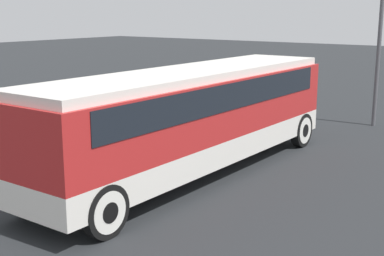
# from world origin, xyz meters

# --- Properties ---
(ground_plane) EXTENTS (120.00, 120.00, 0.00)m
(ground_plane) POSITION_xyz_m (0.00, 0.00, 0.00)
(ground_plane) COLOR #26282B
(tour_bus) EXTENTS (11.30, 2.62, 2.96)m
(tour_bus) POSITION_xyz_m (0.10, -0.00, 1.80)
(tour_bus) COLOR silver
(tour_bus) RESTS_ON ground_plane
(parked_car_mid) EXTENTS (4.73, 1.95, 1.37)m
(parked_car_mid) POSITION_xyz_m (4.11, 4.80, 0.67)
(parked_car_mid) COLOR #BCBCC1
(parked_car_mid) RESTS_ON ground_plane
(parked_car_far) EXTENTS (4.78, 1.90, 1.34)m
(parked_car_far) POSITION_xyz_m (2.68, 7.04, 0.67)
(parked_car_far) COLOR #7A6B5B
(parked_car_far) RESTS_ON ground_plane
(lamp_post) EXTENTS (0.44, 0.44, 6.25)m
(lamp_post) POSITION_xyz_m (9.59, -2.05, 4.05)
(lamp_post) COLOR #515156
(lamp_post) RESTS_ON ground_plane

